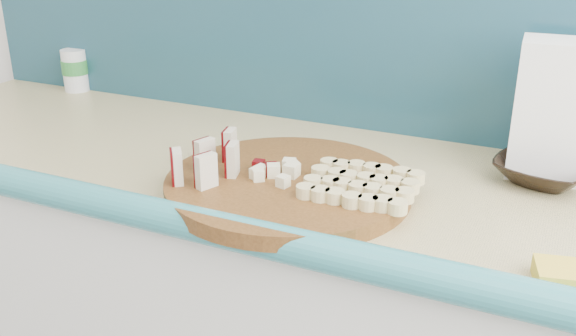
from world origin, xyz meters
The scene contains 10 objects.
backsplash centered at (0.10, 1.79, 1.16)m, with size 2.20×0.02×0.50m, color teal.
cutting_board centered at (0.10, 1.38, 0.92)m, with size 0.45×0.45×0.03m, color #45270E.
apple_wedges centered at (-0.04, 1.33, 0.97)m, with size 0.09×0.18×0.06m.
apple_chunks centered at (0.07, 1.38, 0.95)m, with size 0.07×0.08×0.02m.
banana_slices centered at (0.23, 1.39, 0.95)m, with size 0.20×0.18×0.02m.
brown_bowl centered at (0.52, 1.62, 0.93)m, with size 0.18×0.18×0.04m, color black.
flour_bag centered at (0.52, 1.67, 1.04)m, with size 0.15×0.11×0.26m, color white.
canister centered at (-0.74, 1.76, 0.97)m, with size 0.07×0.07×0.12m.
sponge centered at (0.58, 1.26, 0.92)m, with size 0.09×0.07×0.03m, color yellow.
banana_peel centered at (0.00, 1.54, 0.91)m, with size 0.23×0.20×0.01m.
Camera 1 is at (0.55, 0.41, 1.40)m, focal length 40.00 mm.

